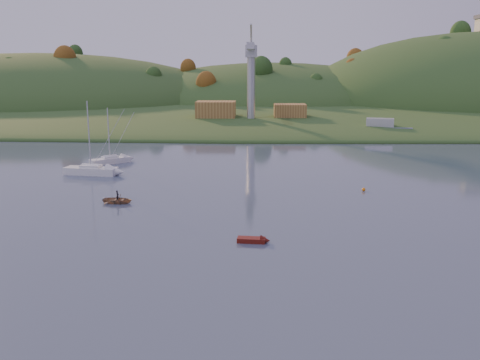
{
  "coord_description": "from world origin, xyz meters",
  "views": [
    {
      "loc": [
        3.95,
        -28.8,
        17.85
      ],
      "look_at": [
        1.76,
        36.26,
        3.54
      ],
      "focal_mm": 40.0,
      "sensor_mm": 36.0,
      "label": 1
    }
  ],
  "objects_px": {
    "red_tender": "(258,240)",
    "sailboat_far": "(91,170)",
    "canoe": "(118,200)",
    "sailboat_near": "(110,160)"
  },
  "relations": [
    {
      "from": "canoe",
      "to": "red_tender",
      "type": "height_order",
      "value": "red_tender"
    },
    {
      "from": "sailboat_far",
      "to": "sailboat_near",
      "type": "bearing_deg",
      "value": 95.99
    },
    {
      "from": "sailboat_far",
      "to": "canoe",
      "type": "height_order",
      "value": "sailboat_far"
    },
    {
      "from": "sailboat_near",
      "to": "canoe",
      "type": "bearing_deg",
      "value": -113.02
    },
    {
      "from": "red_tender",
      "to": "sailboat_far",
      "type": "bearing_deg",
      "value": 134.86
    },
    {
      "from": "sailboat_far",
      "to": "canoe",
      "type": "distance_m",
      "value": 19.97
    },
    {
      "from": "sailboat_far",
      "to": "canoe",
      "type": "xyz_separation_m",
      "value": [
        8.99,
        -17.83,
        -0.36
      ]
    },
    {
      "from": "canoe",
      "to": "red_tender",
      "type": "distance_m",
      "value": 23.64
    },
    {
      "from": "sailboat_near",
      "to": "sailboat_far",
      "type": "relative_size",
      "value": 0.84
    },
    {
      "from": "sailboat_near",
      "to": "red_tender",
      "type": "relative_size",
      "value": 2.92
    }
  ]
}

